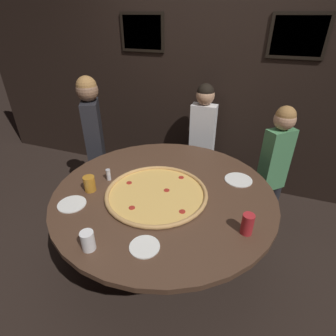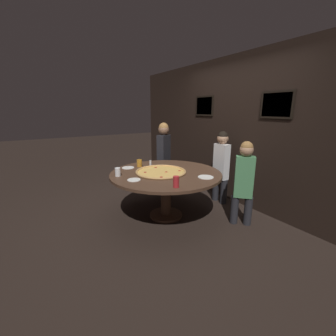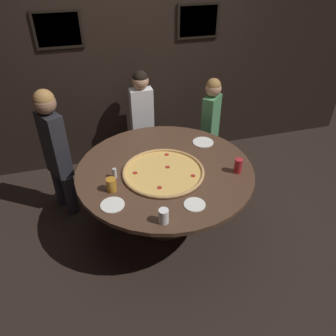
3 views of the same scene
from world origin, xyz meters
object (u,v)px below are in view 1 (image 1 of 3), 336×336
object	(u,v)px
giant_pizza	(156,193)
white_plate_far_back	(145,247)
drink_cup_by_shaker	(90,184)
diner_far_right	(94,136)
diner_side_left	(275,162)
white_plate_beside_cup	(238,180)
white_plate_left_side	(72,204)
diner_far_left	(202,135)
condiment_shaker	(108,175)
drink_cup_centre_back	(88,241)
dining_table	(164,202)
drink_cup_near_left	(247,224)

from	to	relation	value
giant_pizza	white_plate_far_back	distance (m)	0.52
drink_cup_by_shaker	diner_far_right	world-z (taller)	diner_far_right
white_plate_far_back	diner_side_left	xyz separation A→B (m)	(0.71, 1.41, -0.03)
white_plate_beside_cup	diner_side_left	xyz separation A→B (m)	(0.28, 0.48, -0.03)
white_plate_far_back	diner_far_right	size ratio (longest dim) A/B	0.13
drink_cup_by_shaker	white_plate_left_side	distance (m)	0.21
diner_far_left	diner_far_right	size ratio (longest dim) A/B	0.92
diner_far_right	giant_pizza	bearing A→B (deg)	-152.30
giant_pizza	condiment_shaker	size ratio (longest dim) A/B	8.05
drink_cup_centre_back	diner_far_left	bearing A→B (deg)	83.24
dining_table	drink_cup_near_left	world-z (taller)	drink_cup_near_left
drink_cup_by_shaker	white_plate_left_side	xyz separation A→B (m)	(-0.02, -0.20, -0.06)
dining_table	drink_cup_centre_back	size ratio (longest dim) A/B	13.79
dining_table	white_plate_far_back	bearing A→B (deg)	-80.11
drink_cup_by_shaker	white_plate_left_side	size ratio (longest dim) A/B	0.60
drink_cup_near_left	white_plate_beside_cup	distance (m)	0.61
drink_cup_near_left	white_plate_left_side	bearing A→B (deg)	-172.93
condiment_shaker	white_plate_left_side	bearing A→B (deg)	-101.42
white_plate_far_back	white_plate_beside_cup	distance (m)	1.02
dining_table	drink_cup_near_left	xyz separation A→B (m)	(0.65, -0.25, 0.19)
drink_cup_by_shaker	white_plate_far_back	bearing A→B (deg)	-30.70
drink_cup_centre_back	condiment_shaker	size ratio (longest dim) A/B	1.28
drink_cup_centre_back	condiment_shaker	distance (m)	0.74
drink_cup_centre_back	drink_cup_by_shaker	distance (m)	0.60
drink_cup_by_shaker	diner_far_left	bearing A→B (deg)	67.62
drink_cup_centre_back	giant_pizza	bearing A→B (deg)	75.20
dining_table	drink_cup_near_left	bearing A→B (deg)	-20.70
giant_pizza	white_plate_beside_cup	world-z (taller)	giant_pizza
drink_cup_centre_back	white_plate_far_back	world-z (taller)	drink_cup_centre_back
giant_pizza	diner_far_right	size ratio (longest dim) A/B	0.55
white_plate_far_back	diner_side_left	bearing A→B (deg)	63.39
white_plate_left_side	diner_far_left	world-z (taller)	diner_far_left
condiment_shaker	diner_far_left	world-z (taller)	diner_far_left
diner_far_left	white_plate_beside_cup	bearing A→B (deg)	121.05
drink_cup_by_shaker	diner_far_right	bearing A→B (deg)	121.77
drink_cup_near_left	diner_side_left	world-z (taller)	diner_side_left
diner_far_left	diner_side_left	bearing A→B (deg)	156.47
giant_pizza	drink_cup_by_shaker	size ratio (longest dim) A/B	6.39
giant_pizza	drink_cup_centre_back	size ratio (longest dim) A/B	6.29
drink_cup_centre_back	diner_side_left	distance (m)	1.83
drink_cup_by_shaker	giant_pizza	bearing A→B (deg)	14.19
white_plate_left_side	diner_side_left	distance (m)	1.84
dining_table	white_plate_left_side	size ratio (longest dim) A/B	8.43
diner_far_right	dining_table	bearing A→B (deg)	-148.50
drink_cup_by_shaker	condiment_shaker	xyz separation A→B (m)	(0.05, 0.18, -0.01)
diner_far_left	diner_side_left	xyz separation A→B (m)	(0.79, -0.33, -0.03)
white_plate_left_side	white_plate_beside_cup	bearing A→B (deg)	34.50
drink_cup_by_shaker	diner_far_left	world-z (taller)	diner_far_left
drink_cup_near_left	diner_far_left	xyz separation A→B (m)	(-0.63, 1.40, -0.07)
dining_table	condiment_shaker	bearing A→B (deg)	-178.24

